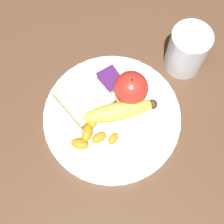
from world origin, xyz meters
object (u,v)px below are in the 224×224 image
object	(u,v)px
plate	(112,116)
fork	(107,122)
juice_glass	(187,51)
bread_slice	(85,98)
apple	(131,88)
jam_packet	(110,80)
banana	(120,111)

from	to	relation	value
plate	fork	bearing A→B (deg)	-69.03
plate	juice_glass	size ratio (longest dim) A/B	2.73
juice_glass	bread_slice	size ratio (longest dim) A/B	0.96
apple	bread_slice	world-z (taller)	apple
jam_packet	fork	bearing A→B (deg)	-37.09
juice_glass	jam_packet	world-z (taller)	juice_glass
plate	bread_slice	size ratio (longest dim) A/B	2.61
bread_slice	fork	world-z (taller)	bread_slice
banana	bread_slice	world-z (taller)	banana
apple	bread_slice	size ratio (longest dim) A/B	0.73
juice_glass	jam_packet	xyz separation A→B (m)	(-0.04, -0.16, -0.03)
jam_packet	banana	bearing A→B (deg)	-17.53
plate	juice_glass	world-z (taller)	juice_glass
bread_slice	apple	bearing A→B (deg)	64.52
bread_slice	fork	distance (m)	0.07
plate	jam_packet	distance (m)	0.08
fork	bread_slice	bearing A→B (deg)	-7.73
plate	apple	distance (m)	0.07
plate	apple	xyz separation A→B (m)	(-0.02, 0.06, 0.04)
plate	jam_packet	world-z (taller)	jam_packet
apple	banana	size ratio (longest dim) A/B	0.51
plate	fork	xyz separation A→B (m)	(0.01, -0.02, 0.01)
apple	jam_packet	size ratio (longest dim) A/B	1.58
apple	banana	xyz separation A→B (m)	(0.02, -0.04, -0.02)
bread_slice	jam_packet	size ratio (longest dim) A/B	2.15
banana	fork	size ratio (longest dim) A/B	0.86
plate	bread_slice	distance (m)	0.07
bread_slice	fork	size ratio (longest dim) A/B	0.60
plate	banana	size ratio (longest dim) A/B	1.82
bread_slice	juice_glass	bearing A→B (deg)	82.08
juice_glass	fork	xyz separation A→B (m)	(0.03, -0.22, -0.03)
fork	juice_glass	bearing A→B (deg)	-99.68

